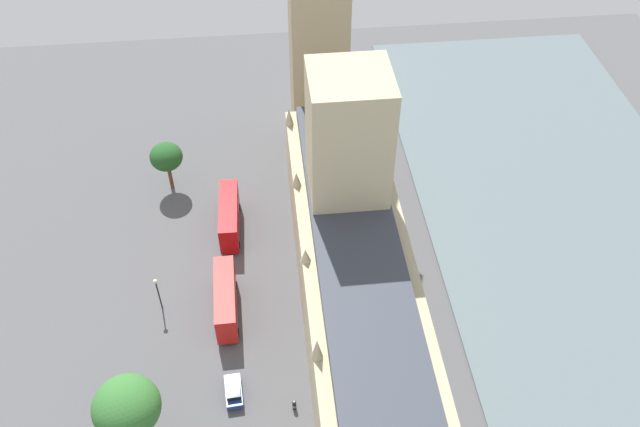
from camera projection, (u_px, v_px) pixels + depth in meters
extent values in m
plane|color=#565659|center=(338.00, 323.00, 83.60)|extent=(142.06, 142.06, 0.00)
cube|color=slate|center=(611.00, 299.00, 86.12)|extent=(41.39, 127.86, 0.25)
cube|color=#CCBA8E|center=(356.00, 291.00, 79.37)|extent=(12.57, 55.56, 12.37)
cube|color=#CCBA8E|center=(347.00, 181.00, 80.31)|extent=(9.06, 9.06, 29.63)
cube|color=#383D47|center=(358.00, 252.00, 74.44)|extent=(9.55, 53.34, 1.60)
cone|color=#CCBA8E|center=(289.00, 116.00, 91.24)|extent=(1.20, 1.20, 2.58)
cone|color=#CCBA8E|center=(296.00, 179.00, 82.64)|extent=(1.20, 1.20, 2.04)
cone|color=#CCBA8E|center=(305.00, 255.00, 73.92)|extent=(1.20, 1.20, 1.84)
cone|color=#CCBA8E|center=(317.00, 349.00, 64.79)|extent=(1.20, 1.20, 2.79)
cube|color=tan|center=(319.00, 61.00, 96.84)|extent=(7.95, 7.95, 31.91)
cube|color=#B20C0F|center=(229.00, 216.00, 93.25)|extent=(2.73, 10.55, 4.20)
cube|color=black|center=(229.00, 215.00, 93.19)|extent=(2.78, 10.15, 0.70)
cylinder|color=black|center=(223.00, 209.00, 97.26)|extent=(0.37, 1.11, 1.10)
cylinder|color=black|center=(239.00, 208.00, 97.40)|extent=(0.37, 1.11, 1.10)
cylinder|color=black|center=(222.00, 246.00, 92.08)|extent=(0.37, 1.11, 1.10)
cylinder|color=black|center=(239.00, 245.00, 92.22)|extent=(0.37, 1.11, 1.10)
cube|color=red|center=(226.00, 299.00, 82.98)|extent=(2.66, 10.54, 4.20)
cube|color=black|center=(226.00, 299.00, 82.93)|extent=(2.71, 10.14, 0.70)
cylinder|color=black|center=(237.00, 332.00, 81.99)|extent=(0.37, 1.11, 1.10)
cylinder|color=black|center=(218.00, 334.00, 81.79)|extent=(0.37, 1.11, 1.10)
cylinder|color=black|center=(236.00, 286.00, 87.15)|extent=(0.37, 1.11, 1.10)
cylinder|color=black|center=(218.00, 287.00, 86.95)|extent=(0.37, 1.11, 1.10)
cube|color=navy|center=(234.00, 391.00, 76.09)|extent=(2.14, 4.27, 0.75)
cube|color=black|center=(233.00, 390.00, 75.45)|extent=(1.72, 2.43, 0.65)
cylinder|color=black|center=(226.00, 384.00, 77.18)|extent=(0.30, 0.70, 0.68)
cylinder|color=black|center=(240.00, 382.00, 77.39)|extent=(0.30, 0.70, 0.68)
cylinder|color=black|center=(227.00, 405.00, 75.33)|extent=(0.30, 0.70, 0.68)
cylinder|color=black|center=(242.00, 402.00, 75.54)|extent=(0.30, 0.70, 0.68)
cylinder|color=black|center=(294.00, 405.00, 74.93)|extent=(0.51, 0.51, 1.31)
sphere|color=beige|center=(294.00, 402.00, 74.38)|extent=(0.25, 0.25, 0.25)
cube|color=gray|center=(294.00, 407.00, 74.69)|extent=(0.32, 0.16, 0.24)
cylinder|color=brown|center=(170.00, 177.00, 99.87)|extent=(0.56, 0.56, 4.19)
ellipsoid|color=#235623|center=(166.00, 157.00, 97.12)|extent=(4.75, 4.75, 4.04)
ellipsoid|color=#387533|center=(127.00, 407.00, 67.22)|extent=(6.91, 6.91, 5.88)
cylinder|color=black|center=(159.00, 296.00, 83.51)|extent=(0.18, 0.18, 5.04)
sphere|color=#F2EAC6|center=(155.00, 281.00, 81.53)|extent=(0.56, 0.56, 0.56)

